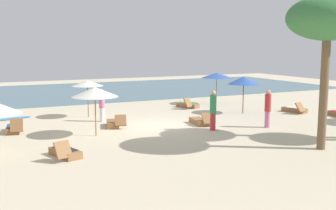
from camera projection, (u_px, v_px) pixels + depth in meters
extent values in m
plane|color=beige|center=(156.00, 125.00, 21.25)|extent=(60.00, 60.00, 0.00)
cube|color=slate|center=(78.00, 92.00, 36.41)|extent=(48.00, 16.00, 0.06)
cylinder|color=brown|center=(216.00, 89.00, 28.78)|extent=(0.05, 0.05, 2.17)
cone|color=#3359B2|center=(217.00, 75.00, 28.65)|extent=(2.12, 2.12, 0.35)
cylinder|color=olive|center=(95.00, 112.00, 18.67)|extent=(0.06, 0.06, 2.20)
cone|color=silver|center=(95.00, 92.00, 18.54)|extent=(2.11, 2.11, 0.44)
cylinder|color=brown|center=(243.00, 95.00, 24.92)|extent=(0.06, 0.06, 2.19)
cone|color=#3359B2|center=(244.00, 80.00, 24.78)|extent=(1.95, 1.95, 0.46)
cylinder|color=brown|center=(88.00, 99.00, 23.52)|extent=(0.05, 0.05, 2.09)
cone|color=silver|center=(88.00, 83.00, 23.38)|extent=(1.79, 1.79, 0.32)
cube|color=brown|center=(13.00, 129.00, 19.62)|extent=(0.80, 1.57, 0.28)
cube|color=brown|center=(17.00, 125.00, 19.00)|extent=(0.61, 0.44, 0.61)
cube|color=#2D4C8C|center=(13.00, 126.00, 19.60)|extent=(0.65, 1.11, 0.03)
cube|color=olive|center=(199.00, 122.00, 21.56)|extent=(0.81, 1.57, 0.28)
cube|color=olive|center=(208.00, 118.00, 20.95)|extent=(0.63, 0.55, 0.54)
cube|color=olive|center=(294.00, 110.00, 25.41)|extent=(0.97, 1.60, 0.28)
cube|color=olive|center=(300.00, 107.00, 24.69)|extent=(0.67, 0.57, 0.57)
cube|color=white|center=(294.00, 108.00, 25.39)|extent=(0.77, 1.15, 0.03)
cube|color=olive|center=(65.00, 153.00, 15.30)|extent=(1.02, 1.61, 0.28)
cube|color=olive|center=(63.00, 150.00, 14.57)|extent=(0.66, 0.53, 0.60)
cube|color=#26262D|center=(65.00, 149.00, 15.28)|extent=(0.80, 1.15, 0.03)
cube|color=olive|center=(188.00, 106.00, 27.31)|extent=(1.22, 1.61, 0.28)
cube|color=olive|center=(188.00, 102.00, 26.57)|extent=(0.68, 0.59, 0.60)
cube|color=#338C59|center=(188.00, 103.00, 27.29)|extent=(0.93, 1.17, 0.03)
cube|color=brown|center=(113.00, 124.00, 20.94)|extent=(1.00, 1.61, 0.28)
cube|color=brown|center=(121.00, 120.00, 20.39)|extent=(0.69, 0.64, 0.52)
cylinder|color=#BF3338|center=(213.00, 122.00, 19.98)|extent=(0.38, 0.38, 0.85)
cylinder|color=#338C59|center=(213.00, 104.00, 19.85)|extent=(0.45, 0.45, 0.89)
sphere|color=tan|center=(213.00, 93.00, 19.78)|extent=(0.24, 0.24, 0.24)
cylinder|color=white|center=(102.00, 115.00, 22.31)|extent=(0.37, 0.37, 0.77)
cylinder|color=#D17299|center=(102.00, 100.00, 22.19)|extent=(0.44, 0.44, 0.80)
sphere|color=beige|center=(102.00, 91.00, 22.12)|extent=(0.22, 0.22, 0.22)
cylinder|color=#D17299|center=(267.00, 119.00, 20.68)|extent=(0.29, 0.29, 0.83)
cylinder|color=#BF3338|center=(268.00, 103.00, 20.56)|extent=(0.35, 0.35, 0.87)
sphere|color=tan|center=(268.00, 92.00, 20.48)|extent=(0.23, 0.23, 0.23)
cylinder|color=brown|center=(324.00, 92.00, 16.10)|extent=(0.33, 0.33, 4.61)
ellipsoid|color=#38753D|center=(328.00, 18.00, 15.69)|extent=(3.17, 3.17, 1.74)
ellipsoid|color=#338CCC|center=(10.00, 119.00, 23.03)|extent=(2.42, 1.11, 0.07)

